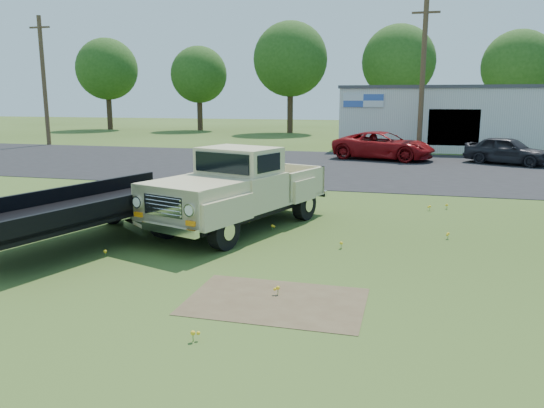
{
  "coord_description": "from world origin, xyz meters",
  "views": [
    {
      "loc": [
        3.62,
        -11.25,
        3.42
      ],
      "look_at": [
        0.38,
        1.0,
        0.86
      ],
      "focal_mm": 35.0,
      "sensor_mm": 36.0,
      "label": 1
    }
  ],
  "objects_px": {
    "vintage_pickup_truck": "(240,188)",
    "flatbed_trailer": "(92,202)",
    "dark_sedan": "(507,151)",
    "red_pickup": "(383,146)"
  },
  "relations": [
    {
      "from": "vintage_pickup_truck",
      "to": "flatbed_trailer",
      "type": "relative_size",
      "value": 0.85
    },
    {
      "from": "flatbed_trailer",
      "to": "vintage_pickup_truck",
      "type": "bearing_deg",
      "value": 51.43
    },
    {
      "from": "vintage_pickup_truck",
      "to": "flatbed_trailer",
      "type": "xyz_separation_m",
      "value": [
        -2.99,
        -2.13,
        -0.12
      ]
    },
    {
      "from": "dark_sedan",
      "to": "flatbed_trailer",
      "type": "bearing_deg",
      "value": 173.39
    },
    {
      "from": "flatbed_trailer",
      "to": "dark_sedan",
      "type": "relative_size",
      "value": 1.68
    },
    {
      "from": "flatbed_trailer",
      "to": "red_pickup",
      "type": "height_order",
      "value": "flatbed_trailer"
    },
    {
      "from": "vintage_pickup_truck",
      "to": "dark_sedan",
      "type": "distance_m",
      "value": 18.79
    },
    {
      "from": "vintage_pickup_truck",
      "to": "red_pickup",
      "type": "height_order",
      "value": "vintage_pickup_truck"
    },
    {
      "from": "red_pickup",
      "to": "dark_sedan",
      "type": "xyz_separation_m",
      "value": [
        6.29,
        -0.52,
        -0.05
      ]
    },
    {
      "from": "flatbed_trailer",
      "to": "red_pickup",
      "type": "relative_size",
      "value": 1.28
    }
  ]
}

